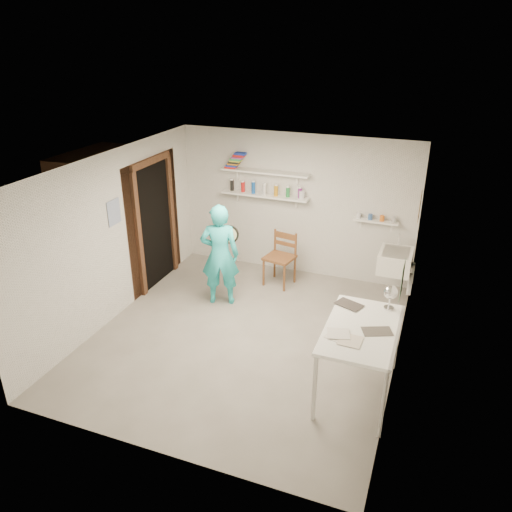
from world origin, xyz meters
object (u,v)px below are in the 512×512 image
(belfast_sink, at_px, (395,261))
(work_table, at_px, (359,361))
(wooden_chair, at_px, (280,258))
(desk_lamp, at_px, (391,292))
(man, at_px, (220,255))
(wall_clock, at_px, (229,234))

(belfast_sink, relative_size, work_table, 0.46)
(wooden_chair, xyz_separation_m, work_table, (1.70, -2.28, -0.04))
(work_table, xyz_separation_m, desk_lamp, (0.22, 0.53, 0.66))
(man, bearing_deg, desk_lamp, 142.74)
(wooden_chair, distance_m, desk_lamp, 2.67)
(wooden_chair, bearing_deg, work_table, -42.27)
(belfast_sink, xyz_separation_m, desk_lamp, (0.11, -1.80, 0.40))
(belfast_sink, relative_size, wooden_chair, 0.63)
(belfast_sink, xyz_separation_m, wall_clock, (-2.40, -0.72, 0.36))
(man, xyz_separation_m, work_table, (2.36, -1.39, -0.35))
(man, height_order, work_table, man)
(man, bearing_deg, wall_clock, -127.35)
(wall_clock, xyz_separation_m, work_table, (2.29, -1.60, -0.62))
(work_table, distance_m, desk_lamp, 0.87)
(wall_clock, distance_m, desk_lamp, 2.73)
(belfast_sink, distance_m, desk_lamp, 1.84)
(work_table, bearing_deg, man, 149.44)
(wall_clock, height_order, wooden_chair, wall_clock)
(belfast_sink, xyz_separation_m, man, (-2.47, -0.93, 0.09))
(wall_clock, height_order, desk_lamp, wall_clock)
(work_table, height_order, desk_lamp, desk_lamp)
(wall_clock, relative_size, desk_lamp, 1.73)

